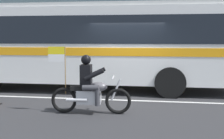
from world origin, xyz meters
The scene contains 6 objects.
ground_plane centered at (0.00, 0.00, 0.00)m, with size 60.00×60.00×0.00m, color #2B2B2D.
sidewalk_curb centered at (0.00, 5.10, 0.07)m, with size 28.00×3.80×0.15m, color #A39E93.
lane_center_stripe centered at (0.00, -0.60, 0.00)m, with size 26.60×0.14×0.01m, color silver.
transit_bus centered at (-1.64, 1.19, 1.88)m, with size 11.30×2.71×3.22m.
motorcycle_with_rider centered at (-0.73, -2.34, 0.67)m, with size 2.19×0.64×1.78m.
fire_hydrant centered at (-2.08, 3.78, 0.52)m, with size 0.22×0.30×0.75m.
Camera 1 is at (1.00, -9.69, 2.02)m, focal length 46.34 mm.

